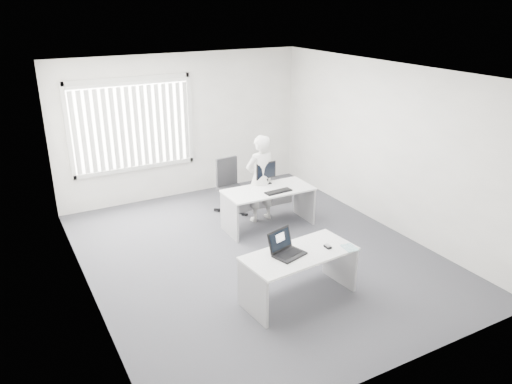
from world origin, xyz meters
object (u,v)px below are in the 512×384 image
desk_far (268,200)px  monitor (266,173)px  person (260,179)px  desk_near (299,265)px  laptop (290,245)px  office_chair (231,195)px

desk_far → monitor: bearing=70.0°
desk_far → person: bearing=87.4°
desk_near → laptop: laptop is taller
person → laptop: person is taller
desk_far → laptop: size_ratio=3.89×
person → laptop: size_ratio=3.98×
desk_near → desk_far: desk_far is taller
desk_near → person: person is taller
desk_near → monitor: 2.58m
office_chair → monitor: size_ratio=2.60×
desk_near → monitor: size_ratio=3.97×
person → desk_near: bearing=68.4°
monitor → person: bearing=139.6°
desk_far → monitor: 0.48m
person → monitor: person is taller
person → monitor: bearing=139.8°
desk_near → person: bearing=67.0°
laptop → monitor: monitor is taller
office_chair → monitor: (0.37, -0.65, 0.58)m
office_chair → laptop: 3.16m
desk_near → laptop: size_ratio=3.92×
person → monitor: 0.14m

